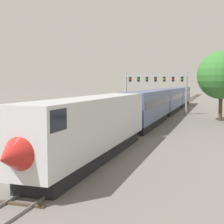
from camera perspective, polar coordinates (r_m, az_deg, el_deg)
ground_plane at (r=23.28m, az=-11.40°, el=-9.76°), size 400.00×400.00×0.00m
track_main at (r=80.41m, az=10.95°, el=0.70°), size 2.60×200.00×0.16m
track_near at (r=61.70m, az=3.77°, el=-0.48°), size 2.60×160.00×0.16m
passenger_train at (r=57.27m, az=8.38°, el=1.61°), size 3.04×86.29×4.80m
signal_gantry at (r=64.14m, az=7.36°, el=4.86°), size 12.10×0.49×7.88m
trackside_tree_left at (r=54.64m, az=18.02°, el=5.94°), size 7.38×7.38×10.77m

